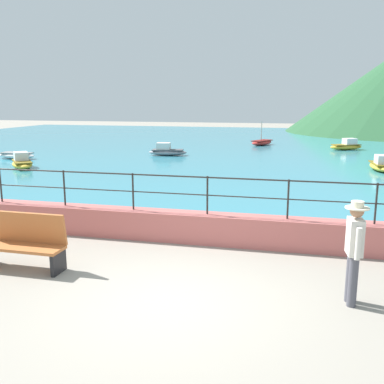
{
  "coord_description": "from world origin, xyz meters",
  "views": [
    {
      "loc": [
        1.98,
        -6.59,
        3.31
      ],
      "look_at": [
        -0.49,
        3.7,
        1.1
      ],
      "focal_mm": 41.07,
      "sensor_mm": 36.0,
      "label": 1
    }
  ],
  "objects": [
    {
      "name": "boat_0",
      "position": [
        -5.66,
        18.72,
        0.33
      ],
      "size": [
        2.4,
        1.2,
        0.76
      ],
      "color": "gray",
      "rests_on": "lake_water"
    },
    {
      "name": "promenade_wall",
      "position": [
        0.0,
        3.2,
        0.35
      ],
      "size": [
        20.0,
        0.56,
        0.7
      ],
      "primitive_type": "cube",
      "color": "#BC605B",
      "rests_on": "ground"
    },
    {
      "name": "boat_1",
      "position": [
        5.22,
        24.55,
        0.33
      ],
      "size": [
        2.46,
        1.85,
        0.76
      ],
      "color": "gold",
      "rests_on": "lake_water"
    },
    {
      "name": "ground_plane",
      "position": [
        0.0,
        0.0,
        0.0
      ],
      "size": [
        120.0,
        120.0,
        0.0
      ],
      "primitive_type": "plane",
      "color": "gray"
    },
    {
      "name": "boat_2",
      "position": [
        -13.53,
        15.23,
        0.26
      ],
      "size": [
        2.37,
        1.11,
        0.36
      ],
      "color": "white",
      "rests_on": "lake_water"
    },
    {
      "name": "boat_4",
      "position": [
        -0.6,
        26.41,
        0.26
      ],
      "size": [
        1.85,
        2.46,
        1.78
      ],
      "color": "red",
      "rests_on": "lake_water"
    },
    {
      "name": "railing",
      "position": [
        0.0,
        3.2,
        1.32
      ],
      "size": [
        18.44,
        0.04,
        0.9
      ],
      "color": "#282623",
      "rests_on": "promenade_wall"
    },
    {
      "name": "boat_5",
      "position": [
        5.89,
        15.44,
        0.33
      ],
      "size": [
        1.07,
        2.36,
        0.76
      ],
      "color": "gold",
      "rests_on": "lake_water"
    },
    {
      "name": "lake_water",
      "position": [
        0.0,
        25.84,
        0.03
      ],
      "size": [
        64.0,
        44.32,
        0.06
      ],
      "primitive_type": "cube",
      "color": "teal",
      "rests_on": "ground"
    },
    {
      "name": "bench_main",
      "position": [
        -3.23,
        0.77,
        0.56
      ],
      "size": [
        1.71,
        0.57,
        1.13
      ],
      "color": "#B76633",
      "rests_on": "ground"
    },
    {
      "name": "person_walking",
      "position": [
        2.96,
        0.6,
        0.98
      ],
      "size": [
        0.38,
        0.57,
        1.75
      ],
      "color": "#4C4C56",
      "rests_on": "ground"
    },
    {
      "name": "boat_3",
      "position": [
        -11.16,
        12.27,
        0.33
      ],
      "size": [
        2.18,
        2.33,
        0.76
      ],
      "color": "gold",
      "rests_on": "lake_water"
    }
  ]
}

